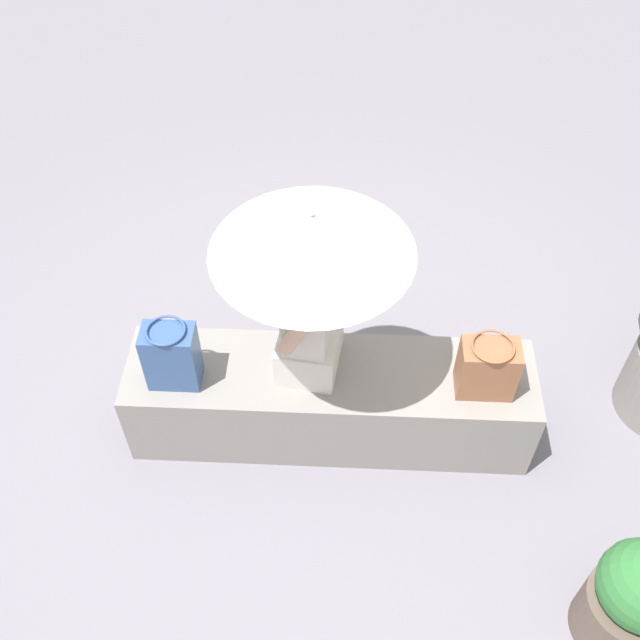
{
  "coord_description": "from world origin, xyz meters",
  "views": [
    {
      "loc": [
        -0.05,
        2.19,
        3.33
      ],
      "look_at": [
        0.05,
        -0.02,
        0.83
      ],
      "focal_mm": 41.41,
      "sensor_mm": 36.0,
      "label": 1
    }
  ],
  "objects_px": {
    "parasol": "(312,234)",
    "planter_near": "(634,599)",
    "handbag_black": "(487,368)",
    "person_seated": "(309,310)",
    "tote_bag_canvas": "(171,356)"
  },
  "relations": [
    {
      "from": "parasol",
      "to": "planter_near",
      "type": "relative_size",
      "value": 1.62
    },
    {
      "from": "parasol",
      "to": "handbag_black",
      "type": "height_order",
      "value": "parasol"
    },
    {
      "from": "person_seated",
      "to": "tote_bag_canvas",
      "type": "distance_m",
      "value": 0.68
    },
    {
      "from": "handbag_black",
      "to": "planter_near",
      "type": "xyz_separation_m",
      "value": [
        -0.55,
        0.93,
        -0.31
      ]
    },
    {
      "from": "handbag_black",
      "to": "tote_bag_canvas",
      "type": "height_order",
      "value": "tote_bag_canvas"
    },
    {
      "from": "person_seated",
      "to": "planter_near",
      "type": "height_order",
      "value": "person_seated"
    },
    {
      "from": "tote_bag_canvas",
      "to": "parasol",
      "type": "bearing_deg",
      "value": -176.18
    },
    {
      "from": "handbag_black",
      "to": "person_seated",
      "type": "bearing_deg",
      "value": -7.39
    },
    {
      "from": "person_seated",
      "to": "planter_near",
      "type": "bearing_deg",
      "value": 143.21
    },
    {
      "from": "planter_near",
      "to": "person_seated",
      "type": "bearing_deg",
      "value": -36.79
    },
    {
      "from": "handbag_black",
      "to": "tote_bag_canvas",
      "type": "relative_size",
      "value": 0.87
    },
    {
      "from": "person_seated",
      "to": "parasol",
      "type": "bearing_deg",
      "value": 106.94
    },
    {
      "from": "person_seated",
      "to": "planter_near",
      "type": "xyz_separation_m",
      "value": [
        -1.38,
        1.04,
        -0.55
      ]
    },
    {
      "from": "parasol",
      "to": "handbag_black",
      "type": "distance_m",
      "value": 1.11
    },
    {
      "from": "person_seated",
      "to": "tote_bag_canvas",
      "type": "bearing_deg",
      "value": 10.97
    }
  ]
}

